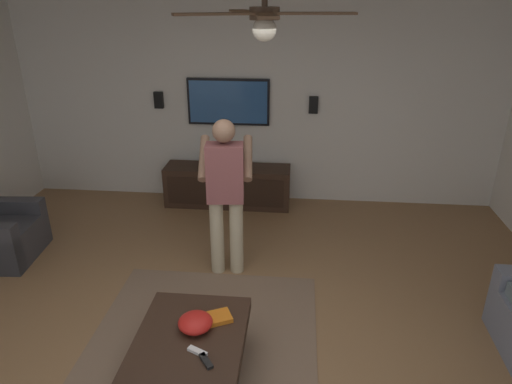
{
  "coord_description": "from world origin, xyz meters",
  "views": [
    {
      "loc": [
        -2.9,
        -0.57,
        2.71
      ],
      "look_at": [
        0.79,
        -0.21,
        1.11
      ],
      "focal_mm": 32.3,
      "sensor_mm": 36.0,
      "label": 1
    }
  ],
  "objects": [
    {
      "name": "person_standing",
      "position": [
        1.23,
        0.13,
        0.93
      ],
      "size": [
        0.57,
        0.58,
        1.64
      ],
      "rotation": [
        0.0,
        0.0,
        0.1
      ],
      "color": "#C6B793",
      "rests_on": "ground"
    },
    {
      "name": "wall_speaker_left",
      "position": [
        3.12,
        -0.74,
        1.36
      ],
      "size": [
        0.06,
        0.12,
        0.22
      ],
      "primitive_type": "cube",
      "color": "black"
    },
    {
      "name": "vase_round",
      "position": [
        2.89,
        0.62,
        0.66
      ],
      "size": [
        0.22,
        0.22,
        0.22
      ],
      "primitive_type": "sphere",
      "color": "teal",
      "rests_on": "media_console"
    },
    {
      "name": "bowl",
      "position": [
        -0.21,
        0.14,
        0.46
      ],
      "size": [
        0.26,
        0.26,
        0.12
      ],
      "primitive_type": "ellipsoid",
      "color": "red",
      "rests_on": "coffee_table"
    },
    {
      "name": "ceiling_fan",
      "position": [
        0.3,
        -0.31,
        2.56
      ],
      "size": [
        1.17,
        1.18,
        0.46
      ],
      "color": "#4C3828"
    },
    {
      "name": "wall_back_tv",
      "position": [
        3.2,
        0.0,
        1.45
      ],
      "size": [
        0.1,
        6.67,
        2.89
      ],
      "primitive_type": "cube",
      "color": "silver",
      "rests_on": "ground"
    },
    {
      "name": "tv",
      "position": [
        3.11,
        0.38,
        1.38
      ],
      "size": [
        0.05,
        1.1,
        0.62
      ],
      "rotation": [
        0.0,
        0.0,
        3.14
      ],
      "color": "black"
    },
    {
      "name": "remote_white",
      "position": [
        -0.45,
        0.08,
        0.41
      ],
      "size": [
        0.1,
        0.15,
        0.02
      ],
      "primitive_type": "cube",
      "rotation": [
        0.0,
        0.0,
        1.12
      ],
      "color": "white",
      "rests_on": "coffee_table"
    },
    {
      "name": "area_rug",
      "position": [
        -0.08,
        0.17,
        0.01
      ],
      "size": [
        2.4,
        1.91,
        0.01
      ],
      "primitive_type": "cube",
      "color": "#7A604C",
      "rests_on": "ground"
    },
    {
      "name": "remote_black",
      "position": [
        -0.53,
        0.0,
        0.41
      ],
      "size": [
        0.15,
        0.12,
        0.02
      ],
      "primitive_type": "cube",
      "rotation": [
        0.0,
        0.0,
        0.63
      ],
      "color": "black",
      "rests_on": "coffee_table"
    },
    {
      "name": "wall_speaker_right",
      "position": [
        3.12,
        1.33,
        1.39
      ],
      "size": [
        0.06,
        0.12,
        0.22
      ],
      "primitive_type": "cube",
      "color": "black"
    },
    {
      "name": "media_console",
      "position": [
        2.87,
        0.38,
        0.28
      ],
      "size": [
        0.45,
        1.7,
        0.55
      ],
      "rotation": [
        0.0,
        0.0,
        3.14
      ],
      "color": "#332116",
      "rests_on": "ground"
    },
    {
      "name": "book",
      "position": [
        -0.09,
        0.01,
        0.42
      ],
      "size": [
        0.24,
        0.27,
        0.04
      ],
      "primitive_type": "cube",
      "rotation": [
        0.0,
        0.0,
        5.16
      ],
      "color": "orange",
      "rests_on": "coffee_table"
    },
    {
      "name": "ground_plane",
      "position": [
        0.0,
        0.0,
        0.0
      ],
      "size": [
        7.76,
        7.76,
        0.0
      ],
      "primitive_type": "plane",
      "color": "olive"
    },
    {
      "name": "coffee_table",
      "position": [
        -0.28,
        0.17,
        0.3
      ],
      "size": [
        1.0,
        0.8,
        0.4
      ],
      "color": "#332116",
      "rests_on": "ground"
    }
  ]
}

